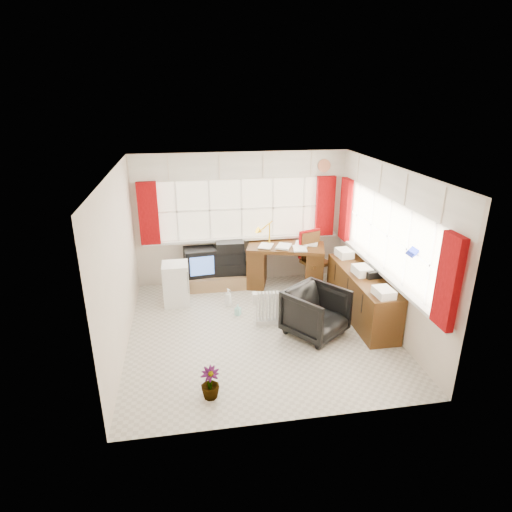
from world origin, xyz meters
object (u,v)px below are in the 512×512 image
at_px(office_chair, 316,312).
at_px(credenza, 361,295).
at_px(desk, 285,264).
at_px(task_chair, 312,258).
at_px(radiator, 267,311).
at_px(desk_lamp, 270,228).
at_px(mini_fridge, 176,284).
at_px(tv_bench, 216,281).
at_px(crt_tv, 200,261).

bearing_deg(office_chair, credenza, -11.18).
relative_size(desk, task_chair, 1.41).
bearing_deg(radiator, desk_lamp, 77.56).
relative_size(desk, mini_fridge, 2.06).
xyz_separation_m(radiator, tv_bench, (-0.70, 1.52, -0.10)).
relative_size(radiator, credenza, 0.27).
distance_m(desk, tv_bench, 1.37).
bearing_deg(crt_tv, mini_fridge, -123.23).
xyz_separation_m(office_chair, mini_fridge, (-2.10, 1.38, 0.00)).
xyz_separation_m(credenza, mini_fridge, (-3.00, 0.95, -0.01)).
height_order(desk_lamp, office_chair, desk_lamp).
bearing_deg(desk, crt_tv, 170.84).
height_order(office_chair, mini_fridge, mini_fridge).
height_order(task_chair, office_chair, task_chair).
relative_size(desk, radiator, 2.83).
relative_size(crt_tv, mini_fridge, 0.83).
bearing_deg(tv_bench, task_chair, -7.72).
bearing_deg(desk_lamp, desk, -19.82).
xyz_separation_m(office_chair, tv_bench, (-1.37, 1.95, -0.25)).
distance_m(desk_lamp, task_chair, 0.98).
xyz_separation_m(task_chair, credenza, (0.47, -1.28, -0.19)).
height_order(office_chair, credenza, credenza).
distance_m(desk, desk_lamp, 0.75).
distance_m(task_chair, office_chair, 1.77).
bearing_deg(desk_lamp, office_chair, -79.75).
height_order(tv_bench, mini_fridge, mini_fridge).
distance_m(credenza, mini_fridge, 3.15).
xyz_separation_m(task_chair, tv_bench, (-1.81, 0.24, -0.46)).
xyz_separation_m(desk_lamp, radiator, (-0.33, -1.48, -0.92)).
distance_m(office_chair, tv_bench, 2.40).
xyz_separation_m(radiator, credenza, (1.58, -0.00, 0.16)).
height_order(desk_lamp, task_chair, desk_lamp).
bearing_deg(radiator, desk, 65.62).
height_order(office_chair, tv_bench, office_chair).
bearing_deg(tv_bench, desk, -6.23).
xyz_separation_m(desk_lamp, office_chair, (0.35, -1.92, -0.77)).
relative_size(credenza, crt_tv, 3.19).
bearing_deg(credenza, desk, 124.82).
bearing_deg(desk_lamp, task_chair, -14.87).
bearing_deg(office_chair, crt_tv, 91.91).
bearing_deg(radiator, credenza, -0.16).
xyz_separation_m(crt_tv, mini_fridge, (-0.45, -0.68, -0.14)).
distance_m(tv_bench, mini_fridge, 0.96).
xyz_separation_m(desk, crt_tv, (-1.60, 0.26, 0.06)).
distance_m(tv_bench, crt_tv, 0.49).
relative_size(credenza, tv_bench, 1.43).
xyz_separation_m(office_chair, crt_tv, (-1.65, 2.07, 0.14)).
xyz_separation_m(task_chair, office_chair, (-0.43, -1.71, -0.21)).
relative_size(desk, credenza, 0.78).
relative_size(task_chair, mini_fridge, 1.46).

